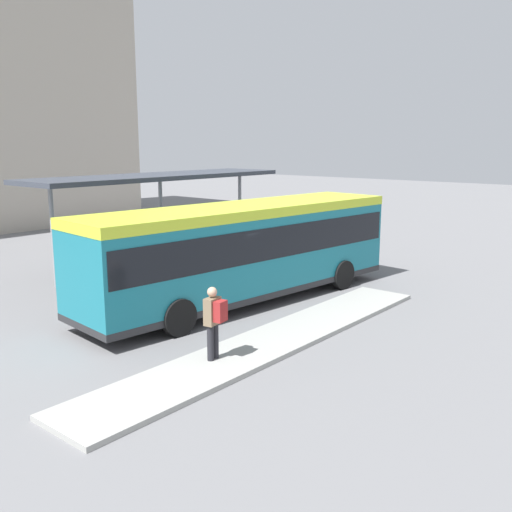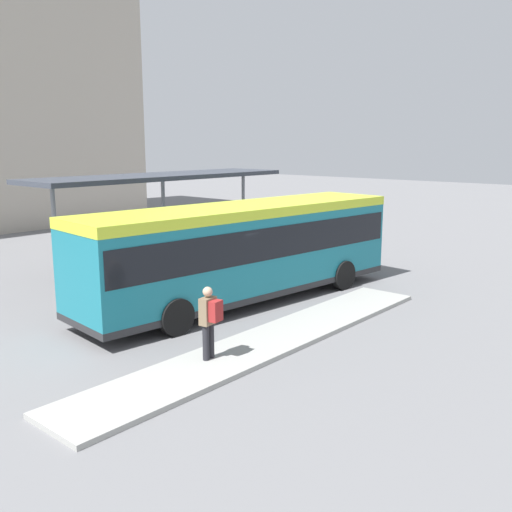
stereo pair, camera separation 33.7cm
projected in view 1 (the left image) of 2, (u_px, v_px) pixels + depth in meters
name	position (u px, v px, depth m)	size (l,w,h in m)	color
ground_plane	(245.00, 301.00, 18.68)	(120.00, 120.00, 0.00)	slate
curb_island	(274.00, 341.00, 14.79)	(12.50, 1.80, 0.12)	#9E9E99
city_bus	(245.00, 246.00, 18.32)	(11.79, 3.82, 3.17)	#197284
pedestrian_waiting	(214.00, 318.00, 13.17)	(0.46, 0.49, 1.74)	#232328
bicycle_white	(326.00, 247.00, 26.22)	(0.48, 1.68, 0.73)	black
bicycle_red	(308.00, 246.00, 26.69)	(0.48, 1.52, 0.66)	black
bicycle_green	(291.00, 244.00, 27.14)	(0.48, 1.75, 0.76)	black
station_shelter	(160.00, 178.00, 23.71)	(11.85, 3.02, 3.81)	#383D47
potted_planter_near_shelter	(163.00, 268.00, 20.97)	(0.76, 0.76, 1.11)	slate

